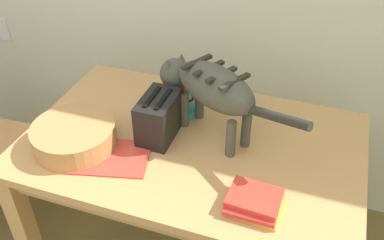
# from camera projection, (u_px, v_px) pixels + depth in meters

# --- Properties ---
(dining_table) EXTENTS (1.27, 0.81, 0.74)m
(dining_table) POSITION_uv_depth(u_px,v_px,m) (192.00, 159.00, 1.69)
(dining_table) COLOR tan
(dining_table) RESTS_ON ground_plane
(cat) EXTENTS (0.61, 0.36, 0.30)m
(cat) POSITION_uv_depth(u_px,v_px,m) (209.00, 87.00, 1.57)
(cat) COLOR #4A4C3D
(cat) RESTS_ON dining_table
(saucer_bowl) EXTENTS (0.19, 0.19, 0.04)m
(saucer_bowl) POSITION_uv_depth(u_px,v_px,m) (176.00, 107.00, 1.78)
(saucer_bowl) COLOR teal
(saucer_bowl) RESTS_ON dining_table
(coffee_mug) EXTENTS (0.12, 0.08, 0.08)m
(coffee_mug) POSITION_uv_depth(u_px,v_px,m) (177.00, 95.00, 1.75)
(coffee_mug) COLOR red
(coffee_mug) RESTS_ON saucer_bowl
(magazine) EXTENTS (0.32, 0.26, 0.01)m
(magazine) POSITION_uv_depth(u_px,v_px,m) (110.00, 157.00, 1.56)
(magazine) COLOR #E54234
(magazine) RESTS_ON dining_table
(book_stack) EXTENTS (0.18, 0.15, 0.05)m
(book_stack) POSITION_uv_depth(u_px,v_px,m) (254.00, 203.00, 1.35)
(book_stack) COLOR gold
(book_stack) RESTS_ON dining_table
(wicker_basket) EXTENTS (0.31, 0.31, 0.09)m
(wicker_basket) POSITION_uv_depth(u_px,v_px,m) (74.00, 136.00, 1.59)
(wicker_basket) COLOR tan
(wicker_basket) RESTS_ON dining_table
(toaster) EXTENTS (0.12, 0.20, 0.18)m
(toaster) POSITION_uv_depth(u_px,v_px,m) (159.00, 117.00, 1.61)
(toaster) COLOR black
(toaster) RESTS_ON dining_table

